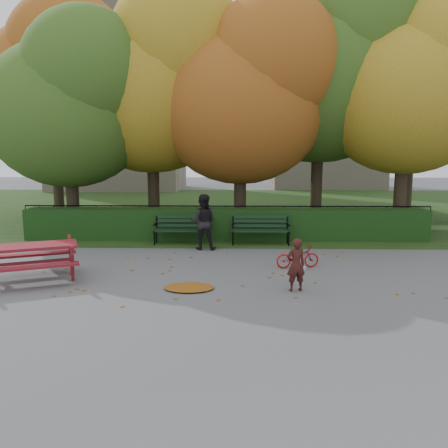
{
  "coord_description": "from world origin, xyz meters",
  "views": [
    {
      "loc": [
        0.27,
        -9.64,
        2.73
      ],
      "look_at": [
        0.03,
        1.33,
        1.0
      ],
      "focal_mm": 35.0,
      "sensor_mm": 36.0,
      "label": 1
    }
  ],
  "objects_px": {
    "adult": "(203,222)",
    "bench_right": "(260,228)",
    "tree_b": "(159,81)",
    "bicycle": "(298,257)",
    "picnic_table": "(31,253)",
    "tree_e": "(419,85)",
    "bench_left": "(183,227)",
    "tree_d": "(332,66)",
    "tree_f": "(58,84)",
    "tree_g": "(423,93)",
    "tree_a": "(74,102)",
    "tree_c": "(250,94)",
    "child": "(296,265)"
  },
  "relations": [
    {
      "from": "tree_b",
      "to": "tree_d",
      "type": "distance_m",
      "value": 6.37
    },
    {
      "from": "adult",
      "to": "bench_right",
      "type": "bearing_deg",
      "value": -151.82
    },
    {
      "from": "tree_e",
      "to": "bench_left",
      "type": "distance_m",
      "value": 9.29
    },
    {
      "from": "tree_g",
      "to": "child",
      "type": "bearing_deg",
      "value": -122.22
    },
    {
      "from": "tree_d",
      "to": "bench_left",
      "type": "height_order",
      "value": "tree_d"
    },
    {
      "from": "tree_a",
      "to": "tree_g",
      "type": "relative_size",
      "value": 0.88
    },
    {
      "from": "tree_e",
      "to": "bench_right",
      "type": "distance_m",
      "value": 7.38
    },
    {
      "from": "tree_a",
      "to": "tree_g",
      "type": "height_order",
      "value": "tree_g"
    },
    {
      "from": "tree_b",
      "to": "bench_left",
      "type": "xyz_separation_m",
      "value": [
        1.14,
        -3.04,
        -4.88
      ]
    },
    {
      "from": "tree_c",
      "to": "tree_f",
      "type": "relative_size",
      "value": 0.87
    },
    {
      "from": "picnic_table",
      "to": "bicycle",
      "type": "height_order",
      "value": "picnic_table"
    },
    {
      "from": "tree_d",
      "to": "tree_f",
      "type": "distance_m",
      "value": 11.2
    },
    {
      "from": "adult",
      "to": "bicycle",
      "type": "bearing_deg",
      "value": 142.93
    },
    {
      "from": "picnic_table",
      "to": "adult",
      "type": "xyz_separation_m",
      "value": [
        3.51,
        3.36,
        0.18
      ]
    },
    {
      "from": "tree_c",
      "to": "bench_left",
      "type": "relative_size",
      "value": 4.44
    },
    {
      "from": "tree_c",
      "to": "tree_a",
      "type": "bearing_deg",
      "value": -176.35
    },
    {
      "from": "picnic_table",
      "to": "tree_a",
      "type": "bearing_deg",
      "value": 76.79
    },
    {
      "from": "tree_e",
      "to": "child",
      "type": "relative_size",
      "value": 7.5
    },
    {
      "from": "bench_right",
      "to": "tree_a",
      "type": "bearing_deg",
      "value": 163.39
    },
    {
      "from": "tree_e",
      "to": "bench_right",
      "type": "height_order",
      "value": "tree_e"
    },
    {
      "from": "adult",
      "to": "tree_f",
      "type": "bearing_deg",
      "value": -41.0
    },
    {
      "from": "picnic_table",
      "to": "adult",
      "type": "height_order",
      "value": "adult"
    },
    {
      "from": "tree_c",
      "to": "picnic_table",
      "type": "relative_size",
      "value": 3.43
    },
    {
      "from": "tree_b",
      "to": "adult",
      "type": "xyz_separation_m",
      "value": [
        1.82,
        -3.85,
        -4.59
      ]
    },
    {
      "from": "picnic_table",
      "to": "bicycle",
      "type": "distance_m",
      "value": 6.12
    },
    {
      "from": "bench_right",
      "to": "tree_f",
      "type": "bearing_deg",
      "value": 146.08
    },
    {
      "from": "tree_b",
      "to": "child",
      "type": "relative_size",
      "value": 8.09
    },
    {
      "from": "adult",
      "to": "bicycle",
      "type": "relative_size",
      "value": 1.52
    },
    {
      "from": "tree_d",
      "to": "tree_g",
      "type": "height_order",
      "value": "tree_d"
    },
    {
      "from": "tree_c",
      "to": "picnic_table",
      "type": "xyz_separation_m",
      "value": [
        -4.97,
        -6.43,
        -4.2
      ]
    },
    {
      "from": "child",
      "to": "bicycle",
      "type": "relative_size",
      "value": 1.02
    },
    {
      "from": "tree_b",
      "to": "bicycle",
      "type": "xyz_separation_m",
      "value": [
        4.28,
        -5.93,
        -5.12
      ]
    },
    {
      "from": "bench_right",
      "to": "bicycle",
      "type": "xyz_separation_m",
      "value": [
        0.74,
        -2.89,
        -0.24
      ]
    },
    {
      "from": "tree_g",
      "to": "bench_right",
      "type": "xyz_separation_m",
      "value": [
        -7.23,
        -6.06,
        -4.85
      ]
    },
    {
      "from": "tree_e",
      "to": "bench_left",
      "type": "relative_size",
      "value": 4.53
    },
    {
      "from": "bench_right",
      "to": "tree_c",
      "type": "bearing_deg",
      "value": 96.7
    },
    {
      "from": "bench_left",
      "to": "bench_right",
      "type": "height_order",
      "value": "same"
    },
    {
      "from": "tree_g",
      "to": "tree_b",
      "type": "bearing_deg",
      "value": -164.37
    },
    {
      "from": "tree_d",
      "to": "bicycle",
      "type": "distance_m",
      "value": 8.82
    },
    {
      "from": "bench_left",
      "to": "bicycle",
      "type": "xyz_separation_m",
      "value": [
        3.14,
        -2.89,
        -0.24
      ]
    },
    {
      "from": "adult",
      "to": "bench_left",
      "type": "bearing_deg",
      "value": -46.51
    },
    {
      "from": "tree_e",
      "to": "bicycle",
      "type": "bearing_deg",
      "value": -133.36
    },
    {
      "from": "tree_a",
      "to": "bench_left",
      "type": "bearing_deg",
      "value": -25.76
    },
    {
      "from": "bench_right",
      "to": "adult",
      "type": "height_order",
      "value": "adult"
    },
    {
      "from": "adult",
      "to": "bicycle",
      "type": "xyz_separation_m",
      "value": [
        2.46,
        -2.09,
        -0.53
      ]
    },
    {
      "from": "tree_b",
      "to": "child",
      "type": "distance_m",
      "value": 9.99
    },
    {
      "from": "tree_a",
      "to": "child",
      "type": "bearing_deg",
      "value": -44.49
    },
    {
      "from": "tree_b",
      "to": "tree_d",
      "type": "height_order",
      "value": "tree_d"
    },
    {
      "from": "tree_f",
      "to": "picnic_table",
      "type": "height_order",
      "value": "tree_f"
    },
    {
      "from": "bench_left",
      "to": "picnic_table",
      "type": "bearing_deg",
      "value": -124.22
    }
  ]
}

